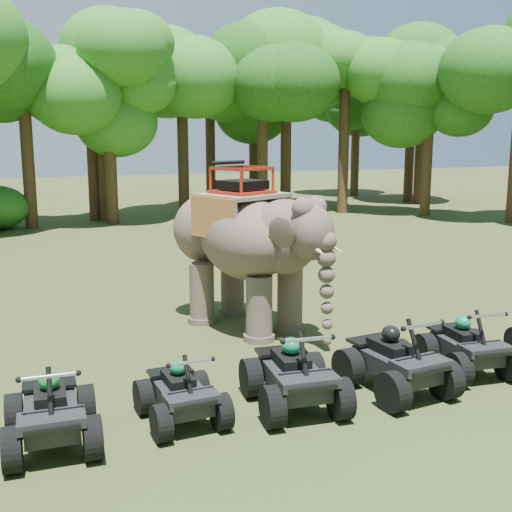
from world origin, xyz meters
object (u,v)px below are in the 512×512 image
(atv_0, at_px, (50,403))
(atv_4, at_px, (467,339))
(atv_3, at_px, (396,353))
(elephant, at_px, (245,246))
(atv_2, at_px, (294,366))
(atv_1, at_px, (181,385))

(atv_0, bearing_deg, atv_4, 3.93)
(atv_0, xyz_separation_m, atv_3, (5.46, -0.06, 0.05))
(elephant, distance_m, atv_4, 5.02)
(atv_2, bearing_deg, atv_4, 9.29)
(atv_0, xyz_separation_m, atv_2, (3.63, -0.02, 0.04))
(atv_3, height_order, atv_4, atv_3)
(atv_4, bearing_deg, atv_1, -173.55)
(atv_0, xyz_separation_m, atv_4, (7.14, 0.26, -0.00))
(atv_3, bearing_deg, elephant, 97.80)
(elephant, height_order, atv_0, elephant)
(elephant, xyz_separation_m, atv_4, (2.78, -4.01, -1.19))
(atv_1, bearing_deg, elephant, 55.38)
(elephant, bearing_deg, atv_0, -160.06)
(atv_2, relative_size, atv_4, 1.08)
(atv_0, bearing_deg, atv_2, 1.58)
(elephant, relative_size, atv_2, 2.37)
(atv_1, bearing_deg, atv_4, -2.01)
(atv_4, bearing_deg, atv_2, -170.54)
(atv_1, height_order, atv_2, atv_2)
(atv_0, relative_size, atv_3, 0.93)
(atv_3, bearing_deg, atv_4, 4.25)
(atv_1, height_order, atv_3, atv_3)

